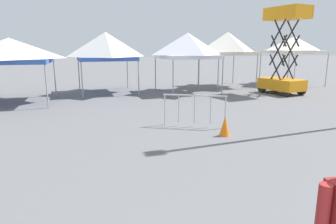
{
  "coord_description": "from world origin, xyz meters",
  "views": [
    {
      "loc": [
        -1.61,
        -0.24,
        2.62
      ],
      "look_at": [
        0.3,
        5.44,
        1.3
      ],
      "focal_mm": 32.07,
      "sensor_mm": 36.0,
      "label": 1
    }
  ],
  "objects": [
    {
      "name": "canopy_tent_right_of_center",
      "position": [
        -4.02,
        15.22,
        2.42
      ],
      "size": [
        3.74,
        3.74,
        2.99
      ],
      "color": "#9E9EA3",
      "rests_on": "ground"
    },
    {
      "name": "canopy_tent_far_left",
      "position": [
        0.56,
        17.12,
        2.61
      ],
      "size": [
        3.13,
        3.13,
        3.38
      ],
      "color": "#9E9EA3",
      "rests_on": "ground"
    },
    {
      "name": "canopy_tent_center",
      "position": [
        4.97,
        15.84,
        2.64
      ],
      "size": [
        3.17,
        3.17,
        3.35
      ],
      "color": "#9E9EA3",
      "rests_on": "ground"
    },
    {
      "name": "canopy_tent_behind_right",
      "position": [
        8.33,
        17.29,
        2.78
      ],
      "size": [
        2.94,
        2.94,
        3.5
      ],
      "color": "#9E9EA3",
      "rests_on": "ground"
    },
    {
      "name": "canopy_tent_left_of_center",
      "position": [
        13.07,
        16.71,
        2.7
      ],
      "size": [
        3.25,
        3.25,
        3.26
      ],
      "color": "#9E9EA3",
      "rests_on": "ground"
    },
    {
      "name": "scissor_lift",
      "position": [
        9.73,
        13.57,
        1.37
      ],
      "size": [
        1.76,
        2.5,
        4.66
      ],
      "color": "black",
      "rests_on": "ground"
    },
    {
      "name": "crowd_barrier_near_person",
      "position": [
        2.29,
        8.61,
        0.75
      ],
      "size": [
        1.85,
        1.09,
        1.08
      ],
      "color": "#B7BABF",
      "rests_on": "ground"
    },
    {
      "name": "traffic_cone_lot_center",
      "position": [
        2.73,
        7.37,
        0.3
      ],
      "size": [
        0.32,
        0.32,
        0.6
      ],
      "primitive_type": "cone",
      "color": "orange",
      "rests_on": "ground"
    }
  ]
}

